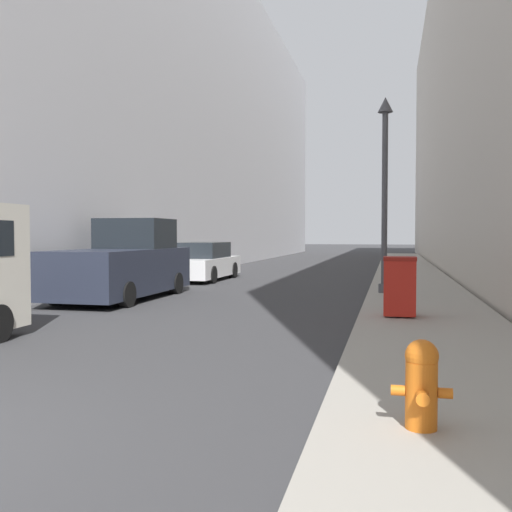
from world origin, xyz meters
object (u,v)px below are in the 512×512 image
lamppost (385,180)px  parked_sedan_near (204,263)px  fire_hydrant (422,382)px  trash_bin (400,286)px  pickup_truck (124,265)px

lamppost → parked_sedan_near: size_ratio=1.17×
fire_hydrant → parked_sedan_near: 17.79m
trash_bin → pickup_truck: 7.94m
pickup_truck → parked_sedan_near: pickup_truck is taller
fire_hydrant → trash_bin: bearing=90.8°
lamppost → parked_sedan_near: lamppost is taller
trash_bin → parked_sedan_near: parked_sedan_near is taller
fire_hydrant → lamppost: bearing=92.3°
parked_sedan_near → pickup_truck: bearing=-91.1°
trash_bin → parked_sedan_near: bearing=128.0°
fire_hydrant → parked_sedan_near: (-7.40, 16.18, 0.15)m
trash_bin → pickup_truck: size_ratio=0.23×
parked_sedan_near → fire_hydrant: bearing=-65.4°
trash_bin → pickup_truck: bearing=159.6°
fire_hydrant → trash_bin: (-0.09, 6.83, 0.22)m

